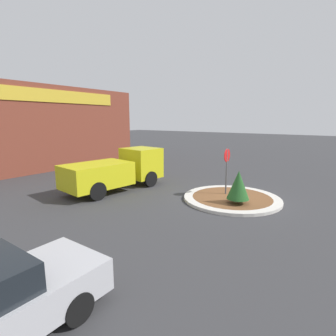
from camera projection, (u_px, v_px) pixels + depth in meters
ground_plane at (232, 200)px, 12.52m from camera, size 120.00×120.00×0.00m
traffic_island at (232, 198)px, 12.50m from camera, size 4.55×4.55×0.14m
stop_sign at (227, 164)px, 12.75m from camera, size 0.65×0.07×2.41m
island_shrub at (238, 185)px, 11.40m from camera, size 0.97×0.97×1.46m
utility_truck at (117, 170)px, 14.24m from camera, size 5.78×2.64×2.13m
storefront_building at (31, 128)px, 20.71m from camera, size 15.96×6.07×6.24m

